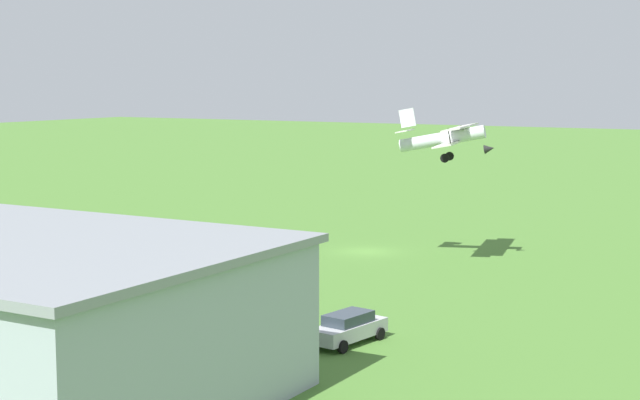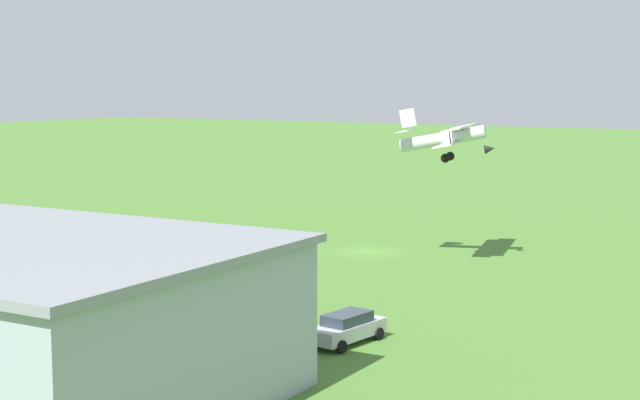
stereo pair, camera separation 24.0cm
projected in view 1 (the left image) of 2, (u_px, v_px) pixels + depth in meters
ground_plane at (367, 252)px, 75.22m from camera, size 400.00×400.00×0.00m
biplane at (447, 138)px, 70.58m from camera, size 7.19×8.53×3.85m
car_silver at (348, 327)px, 48.92m from camera, size 2.43×4.78×1.57m
person_near_hangar_door at (64, 268)px, 64.23m from camera, size 0.46×0.46×1.72m
person_walking_on_apron at (208, 284)px, 58.94m from camera, size 0.39×0.39×1.76m
person_by_parked_cars at (227, 283)px, 59.37m from camera, size 0.38×0.38×1.74m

